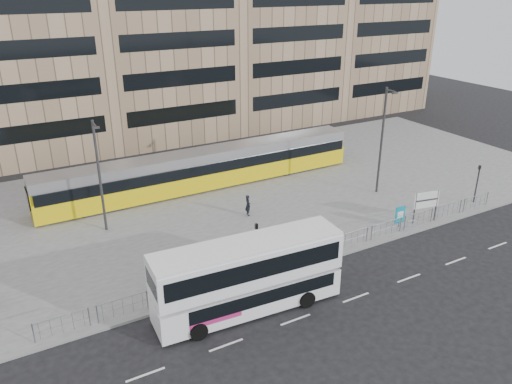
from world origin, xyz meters
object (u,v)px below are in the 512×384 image
station_sign (426,201)px  lamp_post_east (382,137)px  double_decker_bus (248,274)px  pedestrian (248,205)px  lamp_post_west (99,172)px  ad_panel (400,215)px  traffic_light_west (257,241)px  tram (205,169)px  traffic_light_east (478,179)px

station_sign → lamp_post_east: bearing=93.3°
station_sign → double_decker_bus: bearing=-158.9°
lamp_post_east → pedestrian: bearing=173.4°
pedestrian → lamp_post_west: (-9.74, 2.71, 3.49)m
ad_panel → lamp_post_west: lamp_post_west is taller
pedestrian → traffic_light_west: (-3.17, -6.93, 1.17)m
station_sign → pedestrian: size_ratio=1.44×
station_sign → ad_panel: 2.27m
pedestrian → lamp_post_west: size_ratio=0.20×
lamp_post_west → lamp_post_east: 21.47m
tram → double_decker_bus: bearing=-106.5°
double_decker_bus → traffic_light_west: bearing=57.5°
pedestrian → tram: bearing=11.5°
traffic_light_west → lamp_post_west: lamp_post_west is taller
tram → station_sign: size_ratio=11.82×
double_decker_bus → traffic_light_east: bearing=12.1°
station_sign → lamp_post_east: 6.63m
double_decker_bus → traffic_light_west: size_ratio=3.28×
pedestrian → traffic_light_east: traffic_light_east is taller
pedestrian → traffic_light_west: bearing=162.6°
traffic_light_east → lamp_post_east: (-5.15, 5.34, 2.70)m
double_decker_bus → tram: double_decker_bus is taller
tram → lamp_post_west: size_ratio=3.46×
pedestrian → lamp_post_west: lamp_post_west is taller
tram → station_sign: bearing=-51.3°
pedestrian → lamp_post_east: bearing=-89.4°
tram → ad_panel: bearing=-56.7°
lamp_post_west → pedestrian: bearing=-15.6°
traffic_light_west → pedestrian: bearing=61.9°
traffic_light_east → lamp_post_west: size_ratio=0.40×
traffic_light_west → lamp_post_west: (-6.57, 9.64, 2.32)m
lamp_post_east → double_decker_bus: bearing=-152.7°
station_sign → tram: bearing=139.9°
traffic_light_east → lamp_post_west: lamp_post_west is taller
traffic_light_east → lamp_post_west: 27.95m
traffic_light_west → station_sign: bearing=-4.4°
lamp_post_west → station_sign: bearing=-25.9°
traffic_light_west → lamp_post_west: bearing=120.7°
traffic_light_east → lamp_post_east: size_ratio=0.36×
station_sign → pedestrian: bearing=157.1°
station_sign → lamp_post_east: lamp_post_east is taller
double_decker_bus → lamp_post_east: bearing=30.9°
lamp_post_east → ad_panel: bearing=-117.9°
tram → ad_panel: tram is taller
station_sign → ad_panel: bearing=-176.3°
pedestrian → traffic_light_east: 17.82m
tram → pedestrian: bearing=-85.8°
pedestrian → traffic_light_east: (16.49, -6.65, 1.17)m
ad_panel → lamp_post_east: size_ratio=0.18×
station_sign → lamp_post_west: (-20.30, 9.83, 2.70)m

